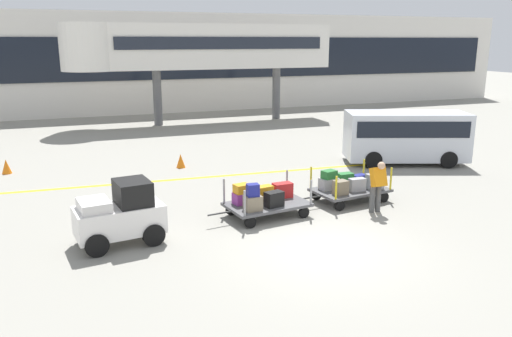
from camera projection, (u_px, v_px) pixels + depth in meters
The scene contains 11 objects.
ground_plane at pixel (323, 249), 12.32m from camera, with size 120.00×120.00×0.00m, color gray.
apron_lead_line at pixel (167, 180), 18.33m from camera, with size 20.70×0.20×0.01m, color yellow.
terminal_building at pixel (148, 63), 35.07m from camera, with size 58.08×2.51×6.76m.
jet_bridge at pixel (191, 47), 29.92m from camera, with size 15.92×3.00×5.86m.
baggage_tug at pixel (121, 215), 12.48m from camera, with size 2.23×1.48×1.58m.
baggage_cart_lead at pixel (264, 199), 14.43m from camera, with size 3.07×1.71×1.15m.
baggage_cart_middle at pixel (349, 186), 15.84m from camera, with size 3.07×1.71×1.10m.
baggage_handler at pixel (377, 184), 14.72m from camera, with size 0.41×0.44×1.56m.
shuttle_van at pixel (406, 133), 20.64m from camera, with size 5.16×3.44×2.10m.
safety_cone_near at pixel (181, 161), 20.10m from camera, with size 0.36×0.36×0.55m, color orange.
safety_cone_far at pixel (6, 167), 19.20m from camera, with size 0.36×0.36×0.55m, color orange.
Camera 1 is at (-5.54, -10.16, 4.92)m, focal length 35.58 mm.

